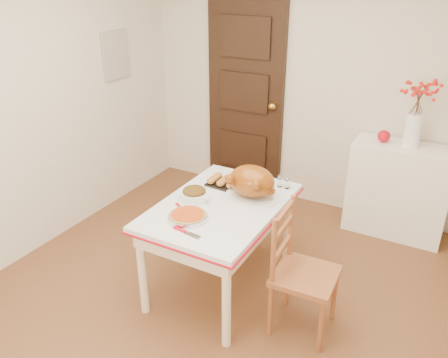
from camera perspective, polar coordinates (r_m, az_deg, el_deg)
The scene contains 18 objects.
floor at distance 3.50m, azimuth -1.94°, elevation -15.90°, with size 3.50×4.00×0.00m, color brown.
wall_back at distance 4.59m, azimuth 10.93°, elevation 11.54°, with size 3.50×0.00×2.50m, color beige.
wall_left at distance 3.99m, azimuth -24.58°, elevation 7.66°, with size 0.00×4.00×2.50m, color beige.
door_back at distance 4.87m, azimuth 2.69°, elevation 10.08°, with size 0.85×0.06×2.06m, color black.
photo_board at distance 4.71m, azimuth -13.31°, elevation 14.79°, with size 0.03×0.35×0.45m, color beige.
sideboard at distance 4.46m, azimuth 20.86°, elevation -1.31°, with size 0.86×0.38×0.86m, color white.
kitchen_table at distance 3.51m, azimuth -0.40°, elevation -8.36°, with size 0.83×1.21×0.73m, color white, non-canonical shape.
chair_oak at distance 3.13m, azimuth 10.14°, elevation -11.44°, with size 0.40×0.40×0.91m, color brown, non-canonical shape.
berry_vase at distance 4.21m, azimuth 22.81°, elevation 7.63°, with size 0.32×0.32×0.61m, color white, non-canonical shape.
apple at distance 4.31m, azimuth 19.29°, elevation 5.06°, with size 0.11×0.11×0.11m, color #B90A18.
turkey_platter at distance 3.34m, azimuth 3.48°, elevation -0.47°, with size 0.40×0.32×0.26m, color brown, non-canonical shape.
pumpkin_pie at distance 3.13m, azimuth -4.52°, elevation -4.56°, with size 0.27×0.27×0.06m, color #B43F11.
stuffing_dish at distance 3.36m, azimuth -3.73°, elevation -1.88°, with size 0.26×0.20×0.10m, color #49310D, non-canonical shape.
rolls_tray at distance 3.58m, azimuth 0.02°, elevation -0.29°, with size 0.25×0.20×0.07m, color #A45E1C, non-canonical shape.
pie_server at distance 2.98m, azimuth -4.70°, elevation -6.64°, with size 0.22×0.06×0.01m, color silver, non-canonical shape.
carving_knife at distance 3.23m, azimuth -5.16°, elevation -3.96°, with size 0.25×0.06×0.01m, color silver, non-canonical shape.
drinking_glass at distance 3.64m, azimuth 3.73°, elevation 0.39°, with size 0.06×0.06×0.10m, color white.
shaker_pair at distance 3.57m, azimuth 7.45°, elevation -0.34°, with size 0.10×0.04×0.10m, color white, non-canonical shape.
Camera 1 is at (1.37, -2.25, 2.30)m, focal length 36.70 mm.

